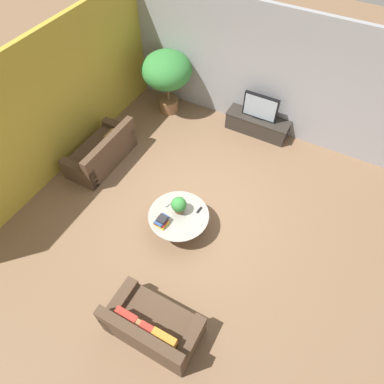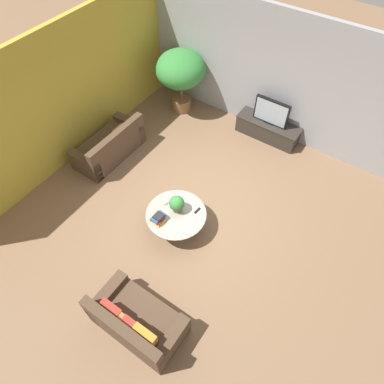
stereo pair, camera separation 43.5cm
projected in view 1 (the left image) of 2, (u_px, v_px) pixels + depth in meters
ground_plane at (191, 209)px, 7.30m from camera, size 24.00×24.00×0.00m
back_wall_stone at (258, 70)px, 7.88m from camera, size 7.40×0.12×3.00m
side_wall_left at (59, 101)px, 7.18m from camera, size 0.12×7.40×3.00m
media_console at (257, 124)px, 8.61m from camera, size 1.58×0.50×0.46m
television at (260, 107)px, 8.19m from camera, size 0.86×0.13×0.64m
coffee_table at (179, 219)px, 6.75m from camera, size 1.19×1.19×0.46m
couch_by_wall at (102, 153)px, 7.94m from camera, size 0.84×1.72×0.84m
couch_near_entry at (152, 327)px, 5.50m from camera, size 1.50×0.84×0.84m
potted_palm_tall at (167, 72)px, 8.44m from camera, size 1.25×1.25×1.65m
potted_plant_tabletop at (179, 205)px, 6.55m from camera, size 0.30×0.30×0.37m
book_stack at (161, 221)px, 6.47m from camera, size 0.26×0.30×0.17m
remote_black at (199, 210)px, 6.71m from camera, size 0.06×0.16×0.02m
remote_silver at (169, 204)px, 6.79m from camera, size 0.08×0.16×0.02m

